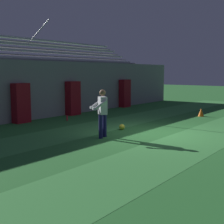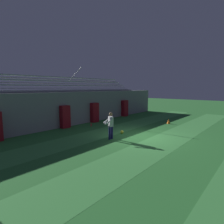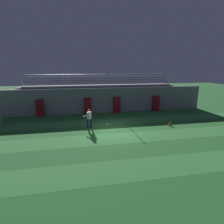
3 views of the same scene
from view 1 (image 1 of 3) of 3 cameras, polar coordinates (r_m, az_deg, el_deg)
The scene contains 12 objects.
ground_plane at distance 11.78m, azimuth 8.02°, elevation -3.81°, with size 80.00×80.00×0.00m, color #286B2D.
turf_stripe_mid at distance 11.06m, azimuth 15.70°, elevation -4.74°, with size 28.00×2.15×0.01m, color #38843D.
turf_stripe_far at distance 13.24m, azimuth -1.79°, elevation -2.49°, with size 28.00×2.15×0.01m, color #38843D.
back_wall at distance 15.85m, azimuth -12.77°, elevation 4.04°, with size 24.00×0.60×2.80m, color gray.
padding_pillar_gate_left at distance 14.46m, azimuth -16.31°, elevation 1.57°, with size 0.74×0.44×1.77m, color maroon.
padding_pillar_gate_right at distance 16.57m, azimuth -7.14°, elevation 2.52°, with size 0.74×0.44×1.77m, color maroon.
padding_pillar_far_right at distance 20.16m, azimuth 2.36°, elevation 3.42°, with size 0.74×0.44×1.77m, color maroon.
bleacher_stand at distance 17.43m, azimuth -16.96°, elevation 4.51°, with size 18.00×3.35×5.03m.
goalkeeper at distance 10.71m, azimuth -1.81°, elevation 0.31°, with size 0.72×0.74×1.67m.
soccer_ball at distance 12.30m, azimuth 1.84°, elevation -2.75°, with size 0.22×0.22×0.22m, color yellow.
traffic_cone at distance 16.59m, azimuth 15.97°, elevation -0.05°, with size 0.30×0.30×0.42m, color orange.
water_bottle at distance 14.73m, azimuth -8.21°, elevation -1.10°, with size 0.07×0.07×0.24m, color red.
Camera 1 is at (-10.04, -5.73, 2.27)m, focal length 50.00 mm.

